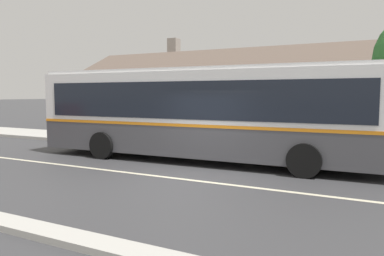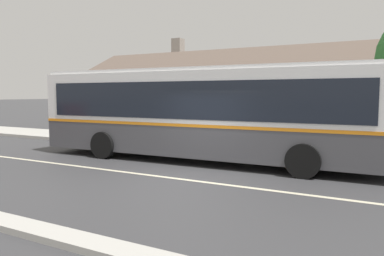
# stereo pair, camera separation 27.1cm
# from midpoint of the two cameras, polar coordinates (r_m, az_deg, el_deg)

# --- Properties ---
(ground_plane) EXTENTS (300.00, 300.00, 0.00)m
(ground_plane) POSITION_cam_midpoint_polar(r_m,az_deg,el_deg) (10.60, -2.13, -7.81)
(ground_plane) COLOR #38383A
(sidewalk_far) EXTENTS (60.00, 3.00, 0.15)m
(sidewalk_far) POSITION_cam_midpoint_polar(r_m,az_deg,el_deg) (15.99, 8.56, -3.18)
(sidewalk_far) COLOR #ADAAA3
(sidewalk_far) RESTS_ON ground
(curb_near) EXTENTS (60.00, 0.50, 0.12)m
(curb_near) POSITION_cam_midpoint_polar(r_m,az_deg,el_deg) (7.02, -22.29, -14.52)
(curb_near) COLOR #ADAAA3
(curb_near) RESTS_ON ground
(lane_divider_stripe) EXTENTS (60.00, 0.16, 0.01)m
(lane_divider_stripe) POSITION_cam_midpoint_polar(r_m,az_deg,el_deg) (10.60, -2.13, -7.79)
(lane_divider_stripe) COLOR beige
(lane_divider_stripe) RESTS_ON ground
(community_building) EXTENTS (22.05, 8.46, 6.30)m
(community_building) POSITION_cam_midpoint_polar(r_m,az_deg,el_deg) (23.66, 8.33, 3.70)
(community_building) COLOR gray
(community_building) RESTS_ON ground
(transit_bus) EXTENTS (12.52, 3.00, 3.27)m
(transit_bus) POSITION_cam_midpoint_polar(r_m,az_deg,el_deg) (13.31, 0.75, 2.49)
(transit_bus) COLOR #47474C
(transit_bus) RESTS_ON ground
(bench_by_building) EXTENTS (1.64, 0.51, 0.94)m
(bench_by_building) POSITION_cam_midpoint_polar(r_m,az_deg,el_deg) (20.42, -15.25, -0.11)
(bench_by_building) COLOR #4C4C4C
(bench_by_building) RESTS_ON sidewalk_far
(bench_down_street) EXTENTS (1.89, 0.51, 0.94)m
(bench_down_street) POSITION_cam_midpoint_polar(r_m,az_deg,el_deg) (17.60, -3.91, -0.72)
(bench_down_street) COLOR #4C4C4C
(bench_down_street) RESTS_ON sidewalk_far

